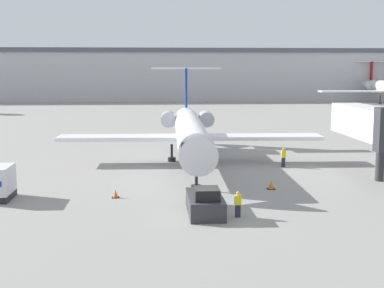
{
  "coord_description": "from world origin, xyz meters",
  "views": [
    {
      "loc": [
        -3.08,
        -31.86,
        9.14
      ],
      "look_at": [
        0.0,
        10.3,
        3.08
      ],
      "focal_mm": 50.0,
      "sensor_mm": 36.0,
      "label": 1
    }
  ],
  "objects_px": {
    "worker_near_tug": "(238,204)",
    "worker_by_wing": "(283,157)",
    "airplane_main": "(190,131)",
    "jet_bridge": "(371,124)",
    "traffic_cone_left": "(115,194)",
    "pushback_tug": "(205,203)",
    "traffic_cone_right": "(271,185)"
  },
  "relations": [
    {
      "from": "worker_near_tug",
      "to": "worker_by_wing",
      "type": "height_order",
      "value": "worker_by_wing"
    },
    {
      "from": "airplane_main",
      "to": "jet_bridge",
      "type": "relative_size",
      "value": 2.48
    },
    {
      "from": "traffic_cone_left",
      "to": "jet_bridge",
      "type": "distance_m",
      "value": 22.38
    },
    {
      "from": "worker_by_wing",
      "to": "jet_bridge",
      "type": "height_order",
      "value": "jet_bridge"
    },
    {
      "from": "worker_near_tug",
      "to": "traffic_cone_left",
      "type": "distance_m",
      "value": 9.63
    },
    {
      "from": "worker_by_wing",
      "to": "traffic_cone_left",
      "type": "height_order",
      "value": "worker_by_wing"
    },
    {
      "from": "traffic_cone_left",
      "to": "jet_bridge",
      "type": "height_order",
      "value": "jet_bridge"
    },
    {
      "from": "worker_by_wing",
      "to": "jet_bridge",
      "type": "relative_size",
      "value": 0.16
    },
    {
      "from": "pushback_tug",
      "to": "jet_bridge",
      "type": "relative_size",
      "value": 0.4
    },
    {
      "from": "pushback_tug",
      "to": "traffic_cone_left",
      "type": "bearing_deg",
      "value": 142.11
    },
    {
      "from": "jet_bridge",
      "to": "traffic_cone_right",
      "type": "bearing_deg",
      "value": -154.45
    },
    {
      "from": "traffic_cone_left",
      "to": "traffic_cone_right",
      "type": "distance_m",
      "value": 11.75
    },
    {
      "from": "pushback_tug",
      "to": "traffic_cone_left",
      "type": "xyz_separation_m",
      "value": [
        -5.93,
        4.61,
        -0.42
      ]
    },
    {
      "from": "airplane_main",
      "to": "worker_by_wing",
      "type": "relative_size",
      "value": 15.99
    },
    {
      "from": "traffic_cone_right",
      "to": "worker_near_tug",
      "type": "bearing_deg",
      "value": -116.73
    },
    {
      "from": "airplane_main",
      "to": "traffic_cone_right",
      "type": "relative_size",
      "value": 41.35
    },
    {
      "from": "worker_by_wing",
      "to": "traffic_cone_right",
      "type": "distance_m",
      "value": 9.42
    },
    {
      "from": "airplane_main",
      "to": "pushback_tug",
      "type": "height_order",
      "value": "airplane_main"
    },
    {
      "from": "traffic_cone_right",
      "to": "jet_bridge",
      "type": "bearing_deg",
      "value": 25.55
    },
    {
      "from": "airplane_main",
      "to": "jet_bridge",
      "type": "bearing_deg",
      "value": -26.35
    },
    {
      "from": "pushback_tug",
      "to": "traffic_cone_right",
      "type": "distance_m",
      "value": 8.63
    },
    {
      "from": "worker_near_tug",
      "to": "jet_bridge",
      "type": "relative_size",
      "value": 0.14
    },
    {
      "from": "airplane_main",
      "to": "traffic_cone_left",
      "type": "xyz_separation_m",
      "value": [
        -6.27,
        -13.71,
        -2.81
      ]
    },
    {
      "from": "airplane_main",
      "to": "traffic_cone_right",
      "type": "xyz_separation_m",
      "value": [
        5.33,
        -11.83,
        -2.76
      ]
    },
    {
      "from": "worker_near_tug",
      "to": "jet_bridge",
      "type": "height_order",
      "value": "jet_bridge"
    },
    {
      "from": "worker_near_tug",
      "to": "traffic_cone_right",
      "type": "height_order",
      "value": "worker_near_tug"
    },
    {
      "from": "worker_by_wing",
      "to": "airplane_main",
      "type": "bearing_deg",
      "value": 160.7
    },
    {
      "from": "worker_near_tug",
      "to": "worker_by_wing",
      "type": "xyz_separation_m",
      "value": [
        6.85,
        16.29,
        0.12
      ]
    },
    {
      "from": "airplane_main",
      "to": "traffic_cone_left",
      "type": "relative_size",
      "value": 48.58
    },
    {
      "from": "worker_by_wing",
      "to": "worker_near_tug",
      "type": "bearing_deg",
      "value": -112.81
    },
    {
      "from": "worker_by_wing",
      "to": "traffic_cone_left",
      "type": "xyz_separation_m",
      "value": [
        -14.71,
        -10.75,
        -0.68
      ]
    },
    {
      "from": "traffic_cone_right",
      "to": "pushback_tug",
      "type": "bearing_deg",
      "value": -131.1
    }
  ]
}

